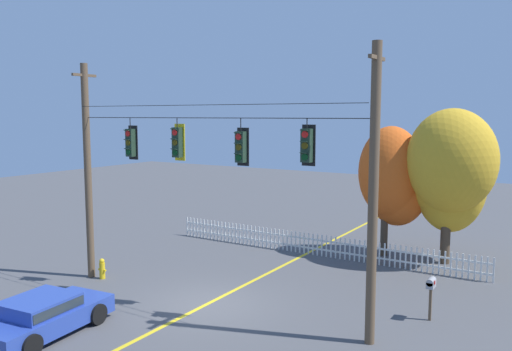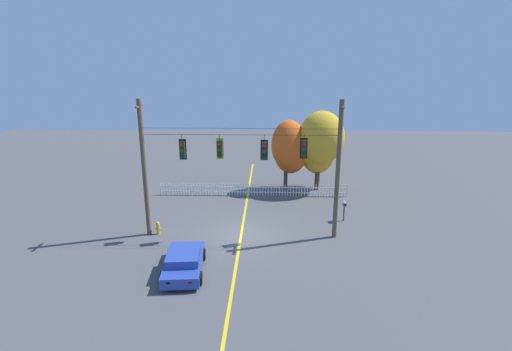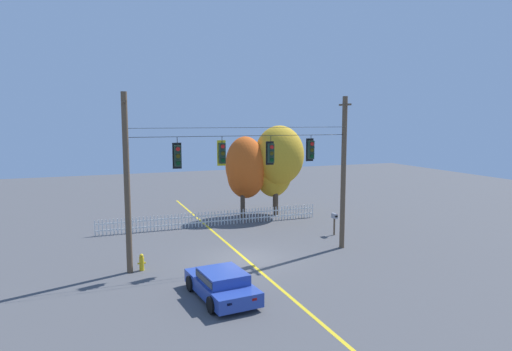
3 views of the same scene
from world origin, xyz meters
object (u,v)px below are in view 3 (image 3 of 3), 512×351
autumn_maple_near_fence (246,169)px  roadside_mailbox (334,217)px  traffic_signal_northbound_primary (177,156)px  traffic_signal_northbound_secondary (222,153)px  parked_car (222,283)px  traffic_signal_southbound_primary (271,153)px  autumn_maple_mid (275,162)px  traffic_signal_eastbound_side (311,150)px  fire_hydrant (142,262)px

autumn_maple_near_fence → roadside_mailbox: (3.37, -6.87, -2.41)m
traffic_signal_northbound_primary → roadside_mailbox: (10.17, 2.57, -4.30)m
traffic_signal_northbound_secondary → parked_car: (-1.41, -4.50, -4.88)m
traffic_signal_northbound_secondary → traffic_signal_southbound_primary: size_ratio=0.97×
autumn_maple_mid → roadside_mailbox: (0.98, -6.93, -2.88)m
traffic_signal_eastbound_side → roadside_mailbox: (3.08, 2.57, -4.41)m
autumn_maple_mid → fire_hydrant: size_ratio=8.24×
traffic_signal_southbound_primary → autumn_maple_mid: 10.56m
traffic_signal_southbound_primary → parked_car: bearing=-131.6°
autumn_maple_near_fence → fire_hydrant: size_ratio=7.29×
traffic_signal_eastbound_side → traffic_signal_southbound_primary: bearing=-180.0°
fire_hydrant → traffic_signal_northbound_secondary: bearing=-0.7°
traffic_signal_southbound_primary → parked_car: (-4.00, -4.50, -4.81)m
traffic_signal_eastbound_side → fire_hydrant: 10.26m
autumn_maple_near_fence → autumn_maple_mid: size_ratio=0.89×
traffic_signal_eastbound_side → fire_hydrant: size_ratio=1.72×
roadside_mailbox → autumn_maple_near_fence: bearing=116.2°
traffic_signal_northbound_secondary → autumn_maple_near_fence: (4.60, 9.43, -1.95)m
traffic_signal_northbound_secondary → parked_car: 6.78m
traffic_signal_northbound_secondary → fire_hydrant: 6.47m
autumn_maple_near_fence → fire_hydrant: (-8.60, -9.38, -3.13)m
autumn_maple_near_fence → autumn_maple_mid: bearing=1.4°
autumn_maple_near_fence → roadside_mailbox: bearing=-63.8°
traffic_signal_northbound_secondary → parked_car: bearing=-107.4°
autumn_maple_near_fence → roadside_mailbox: autumn_maple_near_fence is taller
autumn_maple_mid → fire_hydrant: 14.93m
traffic_signal_northbound_secondary → fire_hydrant: size_ratio=1.80×
traffic_signal_eastbound_side → fire_hydrant: traffic_signal_eastbound_side is taller
autumn_maple_near_fence → fire_hydrant: bearing=-132.5°
traffic_signal_northbound_primary → roadside_mailbox: traffic_signal_northbound_primary is taller
autumn_maple_near_fence → parked_car: 15.45m
traffic_signal_northbound_primary → autumn_maple_near_fence: size_ratio=0.26×
parked_car → traffic_signal_northbound_secondary: bearing=72.6°
traffic_signal_northbound_primary → traffic_signal_southbound_primary: bearing=-0.0°
traffic_signal_eastbound_side → roadside_mailbox: traffic_signal_eastbound_side is taller
traffic_signal_northbound_primary → roadside_mailbox: 11.34m
fire_hydrant → traffic_signal_eastbound_side: bearing=-0.3°
autumn_maple_mid → roadside_mailbox: autumn_maple_mid is taller
traffic_signal_northbound_secondary → autumn_maple_near_fence: 10.67m
autumn_maple_mid → parked_car: size_ratio=1.62×
traffic_signal_southbound_primary → autumn_maple_near_fence: size_ratio=0.25×
fire_hydrant → autumn_maple_near_fence: bearing=47.5°
traffic_signal_eastbound_side → autumn_maple_near_fence: size_ratio=0.24×
parked_car → fire_hydrant: size_ratio=5.10×
traffic_signal_northbound_secondary → roadside_mailbox: size_ratio=1.07×
traffic_signal_eastbound_side → autumn_maple_mid: (2.10, 9.49, -1.53)m
traffic_signal_northbound_secondary → traffic_signal_eastbound_side: bearing=-0.0°
parked_car → fire_hydrant: 5.24m
autumn_maple_near_fence → parked_car: (-6.01, -13.93, -2.92)m
traffic_signal_southbound_primary → autumn_maple_mid: size_ratio=0.23×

